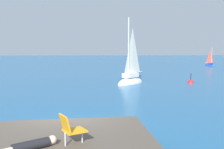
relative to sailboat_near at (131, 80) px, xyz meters
The scene contains 7 objects.
ground_plane 14.46m from the sailboat_near, 105.61° to the right, with size 160.00×160.00×0.00m, color #236093.
boulder_seaward 15.60m from the sailboat_near, 110.73° to the right, with size 1.19×0.95×0.66m, color #4C4D38.
sailboat_near is the anchor object (origin of this frame).
sailboat_far 25.44m from the sailboat_near, 52.98° to the left, with size 1.67×1.60×3.28m.
person_sunbather 18.19m from the sailboat_near, 103.87° to the right, with size 1.51×1.13×0.25m.
beach_chair 17.60m from the sailboat_near, 100.95° to the right, with size 0.75×0.71×0.80m.
marker_buoy 5.49m from the sailboat_near, ahead, with size 0.56×0.56×1.13m.
Camera 1 is at (1.35, -10.06, 3.41)m, focal length 43.90 mm.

